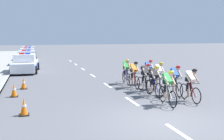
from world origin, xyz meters
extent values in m
plane|color=#56565B|center=(0.00, 0.00, 0.00)|extent=(160.00, 160.00, 0.00)
cube|color=#9E9E99|center=(-5.98, 14.00, 0.07)|extent=(0.16, 60.00, 0.13)
cube|color=white|center=(0.00, -1.16, 0.00)|extent=(0.14, 1.60, 0.01)
cube|color=white|center=(0.00, 2.84, 0.00)|extent=(0.14, 1.60, 0.01)
cube|color=white|center=(0.00, 6.84, 0.00)|extent=(0.14, 1.60, 0.01)
cube|color=white|center=(0.00, 10.84, 0.00)|extent=(0.14, 1.60, 0.01)
cube|color=white|center=(0.00, 14.84, 0.00)|extent=(0.14, 1.60, 0.01)
cube|color=white|center=(0.00, 18.84, 0.00)|extent=(0.14, 1.60, 0.01)
cube|color=white|center=(0.00, 22.84, 0.00)|extent=(0.14, 1.60, 0.01)
torus|color=black|center=(1.22, 1.35, 0.36)|extent=(0.08, 0.73, 0.72)
cylinder|color=#99999E|center=(1.22, 1.35, 0.36)|extent=(0.06, 0.06, 0.06)
torus|color=black|center=(1.28, 2.35, 0.36)|extent=(0.08, 0.73, 0.72)
cylinder|color=#99999E|center=(1.28, 2.35, 0.36)|extent=(0.06, 0.06, 0.06)
cylinder|color=white|center=(1.25, 1.80, 0.90)|extent=(0.07, 0.55, 0.04)
cylinder|color=white|center=(1.24, 1.63, 0.58)|extent=(0.07, 0.48, 0.63)
cylinder|color=white|center=(1.26, 2.00, 0.60)|extent=(0.04, 0.04, 0.65)
cylinder|color=black|center=(1.23, 1.45, 0.88)|extent=(0.42, 0.05, 0.03)
cube|color=black|center=(1.26, 2.00, 0.94)|extent=(0.11, 0.23, 0.05)
cube|color=green|center=(1.25, 1.88, 1.14)|extent=(0.31, 0.57, 0.45)
cube|color=black|center=(1.26, 1.99, 0.98)|extent=(0.29, 0.22, 0.18)
cylinder|color=black|center=(1.35, 1.93, 0.64)|extent=(0.12, 0.23, 0.40)
cylinder|color=tan|center=(1.34, 1.86, 0.37)|extent=(0.10, 0.16, 0.36)
cylinder|color=black|center=(1.17, 1.95, 0.64)|extent=(0.12, 0.17, 0.40)
cylinder|color=tan|center=(1.16, 1.87, 0.37)|extent=(0.10, 0.13, 0.36)
cylinder|color=tan|center=(1.40, 1.65, 1.09)|extent=(0.10, 0.40, 0.35)
cylinder|color=tan|center=(1.08, 1.67, 1.09)|extent=(0.10, 0.40, 0.35)
sphere|color=tan|center=(1.23, 1.58, 1.38)|extent=(0.19, 0.19, 0.19)
ellipsoid|color=yellow|center=(1.23, 1.57, 1.45)|extent=(0.25, 0.33, 0.24)
torus|color=black|center=(2.52, 1.61, 0.36)|extent=(0.06, 0.72, 0.72)
cylinder|color=#99999E|center=(2.52, 1.61, 0.36)|extent=(0.06, 0.06, 0.06)
torus|color=black|center=(2.55, 2.61, 0.36)|extent=(0.06, 0.72, 0.72)
cylinder|color=#99999E|center=(2.55, 2.61, 0.36)|extent=(0.06, 0.06, 0.06)
cylinder|color=#B21919|center=(2.53, 2.06, 0.90)|extent=(0.05, 0.55, 0.04)
cylinder|color=#B21919|center=(2.53, 1.88, 0.58)|extent=(0.05, 0.48, 0.63)
cylinder|color=#B21919|center=(2.54, 2.26, 0.60)|extent=(0.04, 0.04, 0.65)
cylinder|color=black|center=(2.53, 1.71, 0.88)|extent=(0.42, 0.04, 0.03)
cube|color=black|center=(2.54, 2.26, 0.94)|extent=(0.11, 0.22, 0.05)
cube|color=white|center=(2.54, 2.13, 1.14)|extent=(0.29, 0.55, 0.47)
cube|color=black|center=(2.54, 2.25, 0.98)|extent=(0.28, 0.21, 0.18)
cylinder|color=black|center=(2.63, 2.20, 0.64)|extent=(0.12, 0.23, 0.40)
cylinder|color=#9E7051|center=(2.63, 2.12, 0.37)|extent=(0.09, 0.16, 0.36)
cylinder|color=black|center=(2.45, 2.20, 0.64)|extent=(0.11, 0.17, 0.40)
cylinder|color=#9E7051|center=(2.45, 2.12, 0.37)|extent=(0.09, 0.12, 0.36)
cylinder|color=#9E7051|center=(2.69, 1.92, 1.09)|extent=(0.09, 0.40, 0.35)
cylinder|color=#9E7051|center=(2.37, 1.92, 1.09)|extent=(0.09, 0.40, 0.35)
sphere|color=#9E7051|center=(2.53, 1.83, 1.38)|extent=(0.19, 0.19, 0.19)
ellipsoid|color=black|center=(2.53, 1.82, 1.45)|extent=(0.24, 0.32, 0.24)
torus|color=black|center=(1.45, 3.04, 0.36)|extent=(0.08, 0.73, 0.72)
cylinder|color=#99999E|center=(1.45, 3.04, 0.36)|extent=(0.06, 0.06, 0.06)
torus|color=black|center=(1.40, 4.04, 0.36)|extent=(0.08, 0.73, 0.72)
cylinder|color=#99999E|center=(1.40, 4.04, 0.36)|extent=(0.06, 0.06, 0.06)
cylinder|color=#1E1E99|center=(1.43, 3.49, 0.90)|extent=(0.06, 0.55, 0.04)
cylinder|color=#1E1E99|center=(1.43, 3.31, 0.58)|extent=(0.06, 0.48, 0.63)
cylinder|color=#1E1E99|center=(1.41, 3.69, 0.60)|extent=(0.04, 0.04, 0.65)
cylinder|color=black|center=(1.44, 3.14, 0.88)|extent=(0.42, 0.05, 0.03)
cube|color=black|center=(1.41, 3.69, 0.94)|extent=(0.11, 0.22, 0.05)
cube|color=black|center=(1.42, 3.56, 1.14)|extent=(0.31, 0.57, 0.44)
cube|color=black|center=(1.42, 3.68, 0.98)|extent=(0.29, 0.21, 0.18)
cylinder|color=black|center=(1.51, 3.63, 0.64)|extent=(0.12, 0.23, 0.40)
cylinder|color=beige|center=(1.51, 3.55, 0.37)|extent=(0.10, 0.16, 0.36)
cylinder|color=black|center=(1.33, 3.62, 0.64)|extent=(0.12, 0.17, 0.40)
cylinder|color=beige|center=(1.33, 3.54, 0.37)|extent=(0.10, 0.13, 0.36)
cylinder|color=beige|center=(1.59, 3.36, 1.09)|extent=(0.10, 0.40, 0.35)
cylinder|color=beige|center=(1.27, 3.34, 1.09)|extent=(0.10, 0.40, 0.35)
sphere|color=beige|center=(1.44, 3.26, 1.38)|extent=(0.19, 0.19, 0.19)
ellipsoid|color=yellow|center=(1.44, 3.25, 1.45)|extent=(0.25, 0.33, 0.24)
torus|color=black|center=(2.49, 2.93, 0.36)|extent=(0.10, 0.73, 0.72)
cylinder|color=#99999E|center=(2.49, 2.93, 0.36)|extent=(0.06, 0.06, 0.06)
torus|color=black|center=(2.58, 3.92, 0.36)|extent=(0.10, 0.73, 0.72)
cylinder|color=#99999E|center=(2.58, 3.92, 0.36)|extent=(0.06, 0.06, 0.06)
cylinder|color=black|center=(2.53, 3.37, 0.90)|extent=(0.08, 0.55, 0.04)
cylinder|color=black|center=(2.51, 3.20, 0.58)|extent=(0.08, 0.48, 0.63)
cylinder|color=black|center=(2.55, 3.57, 0.60)|extent=(0.04, 0.04, 0.65)
cylinder|color=black|center=(2.50, 3.03, 0.88)|extent=(0.42, 0.06, 0.03)
cube|color=black|center=(2.55, 3.57, 0.94)|extent=(0.12, 0.23, 0.05)
cube|color=blue|center=(2.54, 3.45, 1.14)|extent=(0.32, 0.56, 0.47)
cube|color=black|center=(2.54, 3.56, 0.98)|extent=(0.30, 0.22, 0.18)
cylinder|color=black|center=(2.63, 3.51, 0.64)|extent=(0.13, 0.23, 0.40)
cylinder|color=tan|center=(2.62, 3.43, 0.37)|extent=(0.10, 0.16, 0.36)
cylinder|color=black|center=(2.45, 3.52, 0.64)|extent=(0.12, 0.18, 0.40)
cylinder|color=tan|center=(2.44, 3.44, 0.37)|extent=(0.10, 0.13, 0.36)
cylinder|color=tan|center=(2.68, 3.22, 1.09)|extent=(0.11, 0.41, 0.35)
cylinder|color=tan|center=(2.36, 3.25, 1.09)|extent=(0.11, 0.41, 0.35)
sphere|color=tan|center=(2.51, 3.15, 1.38)|extent=(0.19, 0.19, 0.19)
ellipsoid|color=red|center=(2.51, 3.14, 1.45)|extent=(0.26, 0.33, 0.24)
torus|color=black|center=(1.49, 4.09, 0.36)|extent=(0.12, 0.72, 0.72)
cylinder|color=#99999E|center=(1.49, 4.09, 0.36)|extent=(0.07, 0.07, 0.06)
torus|color=black|center=(1.38, 5.09, 0.36)|extent=(0.12, 0.72, 0.72)
cylinder|color=#99999E|center=(1.38, 5.09, 0.36)|extent=(0.07, 0.07, 0.06)
cylinder|color=silver|center=(1.44, 4.54, 0.90)|extent=(0.09, 0.55, 0.04)
cylinder|color=silver|center=(1.46, 4.36, 0.58)|extent=(0.09, 0.48, 0.63)
cylinder|color=silver|center=(1.42, 4.74, 0.60)|extent=(0.04, 0.04, 0.65)
cylinder|color=black|center=(1.48, 4.19, 0.88)|extent=(0.42, 0.07, 0.03)
cube|color=black|center=(1.42, 4.74, 0.94)|extent=(0.12, 0.23, 0.05)
cube|color=black|center=(1.43, 4.61, 1.14)|extent=(0.34, 0.57, 0.47)
cube|color=black|center=(1.42, 4.73, 0.98)|extent=(0.30, 0.23, 0.18)
cylinder|color=black|center=(1.52, 4.69, 0.64)|extent=(0.13, 0.23, 0.40)
cylinder|color=beige|center=(1.52, 4.61, 0.37)|extent=(0.11, 0.16, 0.36)
cylinder|color=black|center=(1.34, 4.67, 0.64)|extent=(0.13, 0.18, 0.40)
cylinder|color=beige|center=(1.34, 4.59, 0.37)|extent=(0.10, 0.13, 0.36)
cylinder|color=beige|center=(1.61, 4.42, 1.09)|extent=(0.12, 0.41, 0.35)
cylinder|color=beige|center=(1.30, 4.38, 1.09)|extent=(0.12, 0.41, 0.35)
sphere|color=beige|center=(1.46, 4.31, 1.38)|extent=(0.19, 0.19, 0.19)
ellipsoid|color=red|center=(1.47, 4.30, 1.45)|extent=(0.26, 0.34, 0.24)
torus|color=black|center=(2.42, 4.52, 0.36)|extent=(0.08, 0.73, 0.72)
cylinder|color=#99999E|center=(2.42, 4.52, 0.36)|extent=(0.06, 0.06, 0.06)
torus|color=black|center=(2.48, 5.52, 0.36)|extent=(0.08, 0.73, 0.72)
cylinder|color=#99999E|center=(2.48, 5.52, 0.36)|extent=(0.06, 0.06, 0.06)
cylinder|color=white|center=(2.44, 4.97, 0.90)|extent=(0.07, 0.55, 0.04)
cylinder|color=white|center=(2.44, 4.80, 0.58)|extent=(0.07, 0.48, 0.63)
cylinder|color=white|center=(2.46, 5.17, 0.60)|extent=(0.04, 0.04, 0.65)
cylinder|color=black|center=(2.43, 4.62, 0.88)|extent=(0.42, 0.05, 0.03)
cube|color=black|center=(2.46, 5.17, 0.94)|extent=(0.11, 0.23, 0.05)
cube|color=white|center=(2.45, 5.04, 1.14)|extent=(0.31, 0.56, 0.47)
cube|color=black|center=(2.46, 5.16, 0.98)|extent=(0.29, 0.22, 0.18)
cylinder|color=black|center=(2.54, 5.10, 0.64)|extent=(0.12, 0.23, 0.40)
cylinder|color=beige|center=(2.54, 5.02, 0.37)|extent=(0.10, 0.16, 0.36)
cylinder|color=black|center=(2.36, 5.11, 0.64)|extent=(0.12, 0.17, 0.40)
cylinder|color=beige|center=(2.36, 5.03, 0.37)|extent=(0.10, 0.13, 0.36)
cylinder|color=beige|center=(2.60, 4.82, 1.09)|extent=(0.10, 0.40, 0.35)
cylinder|color=beige|center=(2.28, 4.84, 1.09)|extent=(0.10, 0.40, 0.35)
sphere|color=beige|center=(2.43, 4.75, 1.38)|extent=(0.19, 0.19, 0.19)
ellipsoid|color=yellow|center=(2.43, 4.74, 1.45)|extent=(0.25, 0.33, 0.24)
torus|color=black|center=(1.27, 5.29, 0.36)|extent=(0.04, 0.72, 0.72)
cylinder|color=#99999E|center=(1.27, 5.29, 0.36)|extent=(0.06, 0.06, 0.06)
torus|color=black|center=(1.27, 6.29, 0.36)|extent=(0.04, 0.72, 0.72)
cylinder|color=#99999E|center=(1.27, 6.29, 0.36)|extent=(0.06, 0.06, 0.06)
cylinder|color=#B21919|center=(1.27, 5.74, 0.90)|extent=(0.04, 0.55, 0.04)
cylinder|color=#B21919|center=(1.27, 5.57, 0.58)|extent=(0.04, 0.48, 0.63)
cylinder|color=#B21919|center=(1.27, 5.94, 0.60)|extent=(0.04, 0.04, 0.65)
cylinder|color=black|center=(1.27, 5.39, 0.88)|extent=(0.42, 0.03, 0.03)
cube|color=black|center=(1.27, 5.94, 0.94)|extent=(0.10, 0.22, 0.05)
cube|color=orange|center=(1.27, 5.82, 1.14)|extent=(0.28, 0.55, 0.45)
cube|color=black|center=(1.27, 5.93, 0.98)|extent=(0.28, 0.20, 0.18)
cylinder|color=black|center=(1.36, 5.88, 0.64)|extent=(0.11, 0.22, 0.40)
cylinder|color=tan|center=(1.36, 5.80, 0.37)|extent=(0.09, 0.15, 0.36)
cylinder|color=black|center=(1.18, 5.88, 0.64)|extent=(0.11, 0.17, 0.40)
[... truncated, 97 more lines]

